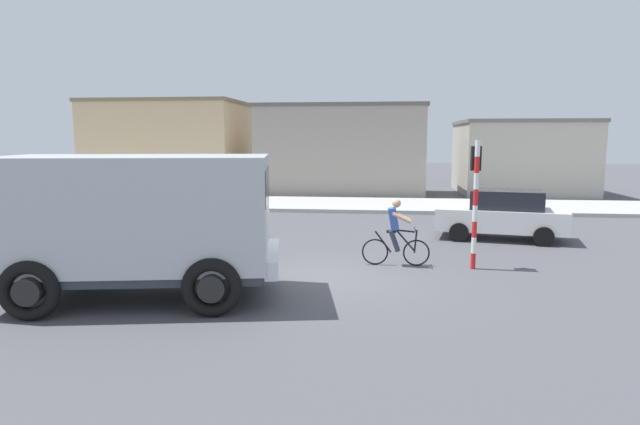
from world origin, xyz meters
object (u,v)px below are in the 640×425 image
Objects in this scene: traffic_light_pole at (475,186)px; car_red_near at (502,214)px; cyclist at (396,232)px; truck_foreground at (139,217)px.

traffic_light_pole is 4.57m from car_red_near.
car_red_near is at bearing 69.21° from traffic_light_pole.
traffic_light_pole is 0.75× the size of car_red_near.
truck_foreground is at bearing -146.19° from cyclist.
truck_foreground is 7.91m from traffic_light_pole.
cyclist is 2.28m from traffic_light_pole.
traffic_light_pole reaches higher than truck_foreground.
cyclist is (5.20, 3.48, -0.80)m from truck_foreground.
truck_foreground is 6.31m from cyclist.
traffic_light_pole reaches higher than cyclist.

